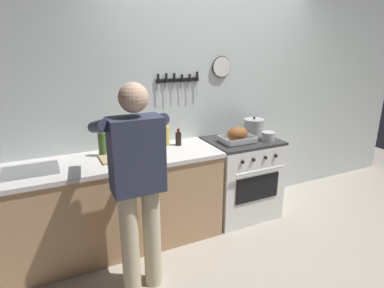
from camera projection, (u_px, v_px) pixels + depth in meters
name	position (u px, v px, depth m)	size (l,w,h in m)	color
ground_plane	(280.00, 268.00, 2.85)	(8.00, 8.00, 0.00)	#A89E8E
wall_back	(210.00, 100.00, 3.62)	(6.00, 0.13, 2.60)	silver
counter_block	(115.00, 203.00, 3.06)	(2.03, 0.65, 0.90)	tan
stove	(241.00, 177.00, 3.65)	(0.76, 0.67, 0.90)	white
person_cook	(137.00, 178.00, 2.39)	(0.51, 0.63, 1.66)	#C6B793
roasting_pan	(237.00, 135.00, 3.40)	(0.35, 0.26, 0.17)	#B7B7BC
stock_pot	(254.00, 127.00, 3.70)	(0.23, 0.23, 0.21)	#B7B7BC
saucepan	(268.00, 136.00, 3.47)	(0.14, 0.14, 0.10)	#B7B7BC
cutting_board	(121.00, 157.00, 2.94)	(0.36, 0.24, 0.02)	tan
bottle_soy_sauce	(178.00, 138.00, 3.31)	(0.06, 0.06, 0.17)	black
bottle_dish_soap	(146.00, 140.00, 3.21)	(0.07, 0.07, 0.20)	#338CCC
bottle_cooking_oil	(166.00, 135.00, 3.29)	(0.07, 0.07, 0.26)	gold
bottle_hot_sauce	(117.00, 143.00, 3.14)	(0.06, 0.06, 0.18)	red
bottle_olive_oil	(102.00, 143.00, 2.98)	(0.07, 0.07, 0.29)	#385623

